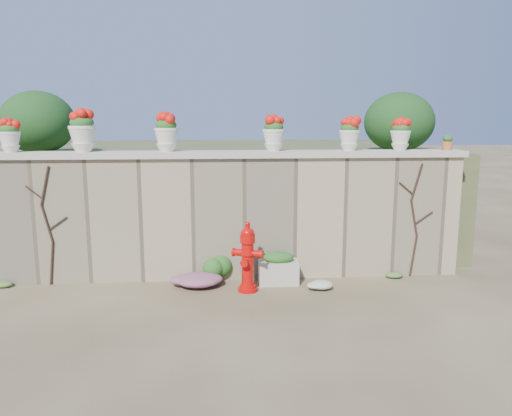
{
  "coord_description": "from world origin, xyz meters",
  "views": [
    {
      "loc": [
        0.01,
        -6.26,
        2.64
      ],
      "look_at": [
        0.58,
        1.4,
        1.24
      ],
      "focal_mm": 35.0,
      "sensor_mm": 36.0,
      "label": 1
    }
  ],
  "objects": [
    {
      "name": "magenta_clump",
      "position": [
        -0.48,
        1.23,
        0.13
      ],
      "size": [
        0.96,
        0.64,
        0.26
      ],
      "primitive_type": "ellipsoid",
      "color": "#B42491",
      "rests_on": "ground"
    },
    {
      "name": "urn_pot_3",
      "position": [
        0.9,
        1.8,
        2.38
      ],
      "size": [
        0.36,
        0.36,
        0.56
      ],
      "color": "silver",
      "rests_on": "wall_cap"
    },
    {
      "name": "urn_pot_5",
      "position": [
        2.99,
        1.8,
        2.36
      ],
      "size": [
        0.33,
        0.33,
        0.52
      ],
      "color": "silver",
      "rests_on": "wall_cap"
    },
    {
      "name": "urn_pot_2",
      "position": [
        -0.81,
        1.8,
        2.4
      ],
      "size": [
        0.38,
        0.38,
        0.6
      ],
      "color": "silver",
      "rests_on": "wall_cap"
    },
    {
      "name": "raised_fill",
      "position": [
        0.0,
        5.0,
        1.0
      ],
      "size": [
        9.0,
        6.0,
        2.0
      ],
      "primitive_type": "cube",
      "color": "#384C23",
      "rests_on": "ground"
    },
    {
      "name": "planter_box",
      "position": [
        0.94,
        1.38,
        0.24
      ],
      "size": [
        0.63,
        0.37,
        0.52
      ],
      "rotation": [
        0.0,
        0.0,
        -0.01
      ],
      "color": "#BFB6A1",
      "rests_on": "ground"
    },
    {
      "name": "urn_pot_1",
      "position": [
        -2.12,
        1.8,
        2.42
      ],
      "size": [
        0.42,
        0.42,
        0.66
      ],
      "color": "silver",
      "rests_on": "wall_cap"
    },
    {
      "name": "vine_right",
      "position": [
        3.23,
        1.58,
        0.99
      ],
      "size": [
        0.6,
        0.04,
        1.91
      ],
      "color": "black",
      "rests_on": "ground"
    },
    {
      "name": "wall_cap",
      "position": [
        0.0,
        1.8,
        2.05
      ],
      "size": [
        8.1,
        0.52,
        0.1
      ],
      "primitive_type": "cube",
      "color": "#BFB6A1",
      "rests_on": "stone_wall"
    },
    {
      "name": "urn_pot_4",
      "position": [
        2.14,
        1.8,
        2.37
      ],
      "size": [
        0.34,
        0.34,
        0.54
      ],
      "color": "silver",
      "rests_on": "wall_cap"
    },
    {
      "name": "fire_hydrant",
      "position": [
        0.43,
        1.06,
        0.55
      ],
      "size": [
        0.47,
        0.33,
        1.08
      ],
      "rotation": [
        0.0,
        0.0,
        -0.36
      ],
      "color": "red",
      "rests_on": "ground"
    },
    {
      "name": "stone_wall",
      "position": [
        0.0,
        1.8,
        1.0
      ],
      "size": [
        8.0,
        0.4,
        2.0
      ],
      "primitive_type": "cube",
      "color": "tan",
      "rests_on": "ground"
    },
    {
      "name": "back_shrub_left",
      "position": [
        -3.2,
        3.0,
        2.55
      ],
      "size": [
        1.3,
        1.3,
        1.1
      ],
      "primitive_type": "ellipsoid",
      "color": "#143814",
      "rests_on": "raised_fill"
    },
    {
      "name": "ground",
      "position": [
        0.0,
        0.0,
        0.0
      ],
      "size": [
        80.0,
        80.0,
        0.0
      ],
      "primitive_type": "plane",
      "color": "#4E4227",
      "rests_on": "ground"
    },
    {
      "name": "vine_left",
      "position": [
        -2.67,
        1.58,
        0.99
      ],
      "size": [
        0.6,
        0.04,
        1.91
      ],
      "color": "black",
      "rests_on": "ground"
    },
    {
      "name": "back_shrub_right",
      "position": [
        3.4,
        3.0,
        2.55
      ],
      "size": [
        1.3,
        1.3,
        1.1
      ],
      "primitive_type": "ellipsoid",
      "color": "#143814",
      "rests_on": "raised_fill"
    },
    {
      "name": "terracotta_pot",
      "position": [
        3.8,
        1.8,
        2.21
      ],
      "size": [
        0.2,
        0.2,
        0.24
      ],
      "color": "#B96238",
      "rests_on": "wall_cap"
    },
    {
      "name": "white_flowers",
      "position": [
        1.56,
        1.05,
        0.09
      ],
      "size": [
        0.49,
        0.39,
        0.18
      ],
      "primitive_type": "ellipsoid",
      "color": "white",
      "rests_on": "ground"
    },
    {
      "name": "green_shrub",
      "position": [
        -0.09,
        1.55,
        0.26
      ],
      "size": [
        0.56,
        0.5,
        0.53
      ],
      "primitive_type": "ellipsoid",
      "color": "#1E5119",
      "rests_on": "ground"
    },
    {
      "name": "urn_pot_0",
      "position": [
        -3.22,
        1.8,
        2.35
      ],
      "size": [
        0.33,
        0.33,
        0.51
      ],
      "color": "silver",
      "rests_on": "wall_cap"
    }
  ]
}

